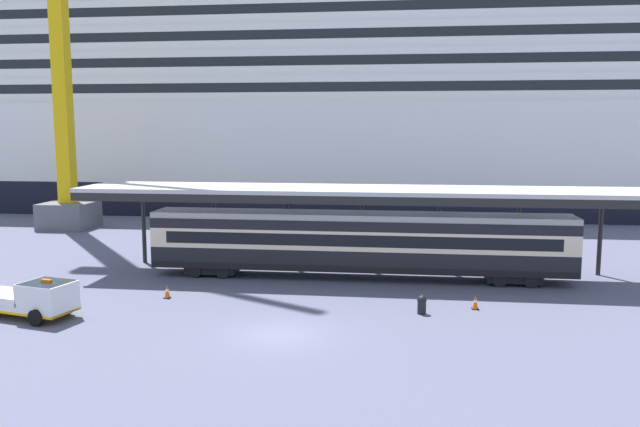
{
  "coord_description": "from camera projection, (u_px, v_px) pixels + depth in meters",
  "views": [
    {
      "loc": [
        5.43,
        -27.82,
        9.4
      ],
      "look_at": [
        0.85,
        7.96,
        4.5
      ],
      "focal_mm": 36.19,
      "sensor_mm": 36.0,
      "label": 1
    }
  ],
  "objects": [
    {
      "name": "ground_plane",
      "position": [
        279.0,
        334.0,
        29.29
      ],
      "size": [
        400.0,
        400.0,
        0.0
      ],
      "primitive_type": "plane",
      "color": "#54546D"
    },
    {
      "name": "cruise_ship",
      "position": [
        237.0,
        93.0,
        77.24
      ],
      "size": [
        179.24,
        24.86,
        38.74
      ],
      "color": "black",
      "rests_on": "ground"
    },
    {
      "name": "service_truck",
      "position": [
        33.0,
        298.0,
        31.74
      ],
      "size": [
        5.53,
        3.18,
        2.02
      ],
      "color": "white",
      "rests_on": "ground"
    },
    {
      "name": "traffic_cone_near",
      "position": [
        422.0,
        299.0,
        34.07
      ],
      "size": [
        0.36,
        0.36,
        0.62
      ],
      "color": "black",
      "rests_on": "ground"
    },
    {
      "name": "dockside_crane",
      "position": [
        62.0,
        11.0,
        57.19
      ],
      "size": [
        11.56,
        4.4,
        60.22
      ],
      "color": "#595960",
      "rests_on": "ground"
    },
    {
      "name": "train_carriage",
      "position": [
        359.0,
        242.0,
        39.79
      ],
      "size": [
        25.78,
        2.81,
        4.11
      ],
      "color": "black",
      "rests_on": "ground"
    },
    {
      "name": "quay_bollard",
      "position": [
        422.0,
        304.0,
        32.45
      ],
      "size": [
        0.48,
        0.48,
        0.96
      ],
      "color": "black",
      "rests_on": "ground"
    },
    {
      "name": "traffic_cone_mid",
      "position": [
        167.0,
        291.0,
        35.44
      ],
      "size": [
        0.36,
        0.36,
        0.76
      ],
      "color": "black",
      "rests_on": "ground"
    },
    {
      "name": "platform_canopy",
      "position": [
        360.0,
        193.0,
        39.85
      ],
      "size": [
        35.13,
        5.45,
        5.61
      ],
      "color": "#B7B7B7",
      "rests_on": "ground"
    },
    {
      "name": "traffic_cone_far",
      "position": [
        475.0,
        302.0,
        33.29
      ],
      "size": [
        0.36,
        0.36,
        0.73
      ],
      "color": "black",
      "rests_on": "ground"
    }
  ]
}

